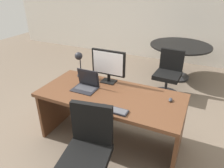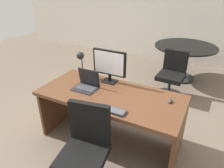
{
  "view_description": "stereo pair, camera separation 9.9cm",
  "coord_description": "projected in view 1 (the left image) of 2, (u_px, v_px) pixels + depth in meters",
  "views": [
    {
      "loc": [
        0.97,
        -2.03,
        2.04
      ],
      "look_at": [
        0.0,
        0.04,
        0.87
      ],
      "focal_mm": 33.15,
      "sensor_mm": 36.0,
      "label": 1
    },
    {
      "loc": [
        1.06,
        -1.99,
        2.04
      ],
      "look_at": [
        0.0,
        0.04,
        0.87
      ],
      "focal_mm": 33.15,
      "sensor_mm": 36.0,
      "label": 2
    }
  ],
  "objects": [
    {
      "name": "desk",
      "position": [
        112.0,
        105.0,
        2.72
      ],
      "size": [
        1.82,
        0.84,
        0.75
      ],
      "color": "#56331E",
      "rests_on": "ground"
    },
    {
      "name": "back_wall",
      "position": [
        172.0,
        7.0,
        5.2
      ],
      "size": [
        10.0,
        0.1,
        2.8
      ],
      "primitive_type": "cube",
      "color": "silver",
      "rests_on": "ground"
    },
    {
      "name": "monitor",
      "position": [
        108.0,
        64.0,
        2.78
      ],
      "size": [
        0.48,
        0.16,
        0.46
      ],
      "color": "black",
      "rests_on": "desk"
    },
    {
      "name": "ground",
      "position": [
        143.0,
        92.0,
        4.14
      ],
      "size": [
        12.0,
        12.0,
        0.0
      ],
      "primitive_type": "plane",
      "color": "#6B5B4C"
    },
    {
      "name": "office_chair",
      "position": [
        88.0,
        157.0,
        2.13
      ],
      "size": [
        0.56,
        0.56,
        0.95
      ],
      "color": "black",
      "rests_on": "ground"
    },
    {
      "name": "desk_lamp",
      "position": [
        79.0,
        59.0,
        2.93
      ],
      "size": [
        0.12,
        0.14,
        0.37
      ],
      "color": "black",
      "rests_on": "desk"
    },
    {
      "name": "mouse",
      "position": [
        171.0,
        100.0,
        2.43
      ],
      "size": [
        0.05,
        0.08,
        0.04
      ],
      "color": "#2D2D33",
      "rests_on": "desk"
    },
    {
      "name": "meeting_chair_near",
      "position": [
        168.0,
        78.0,
        3.92
      ],
      "size": [
        0.56,
        0.56,
        0.87
      ],
      "color": "black",
      "rests_on": "ground"
    },
    {
      "name": "keyboard",
      "position": [
        114.0,
        110.0,
        2.25
      ],
      "size": [
        0.32,
        0.12,
        0.02
      ],
      "color": "black",
      "rests_on": "desk"
    },
    {
      "name": "meeting_table",
      "position": [
        179.0,
        53.0,
        4.52
      ],
      "size": [
        1.29,
        1.29,
        0.77
      ],
      "color": "black",
      "rests_on": "ground"
    },
    {
      "name": "laptop",
      "position": [
        87.0,
        83.0,
        2.71
      ],
      "size": [
        0.31,
        0.25,
        0.24
      ],
      "color": "black",
      "rests_on": "desk"
    }
  ]
}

